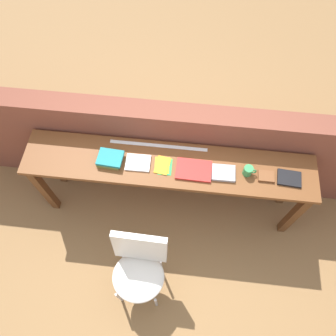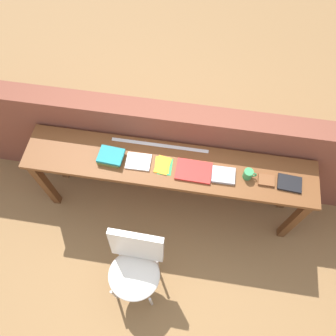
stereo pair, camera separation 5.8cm
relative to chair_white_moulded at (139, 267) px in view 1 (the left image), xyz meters
The scene contains 13 objects.
ground_plane 0.74m from the chair_white_moulded, 72.19° to the left, with size 40.00×40.00×0.00m, color olive.
brick_wall_back 1.15m from the chair_white_moulded, 81.97° to the left, with size 6.00×0.20×1.16m, color brown.
sideboard 0.84m from the chair_white_moulded, 78.64° to the left, with size 2.50×0.44×0.88m.
chair_white_moulded is the anchor object (origin of this frame).
book_stack_leftmost 0.93m from the chair_white_moulded, 113.22° to the left, with size 0.22×0.18×0.06m.
magazine_cycling 0.86m from the chair_white_moulded, 97.07° to the left, with size 0.21×0.16×0.02m, color white.
pamphlet_pile_colourful 0.86m from the chair_white_moulded, 81.45° to the left, with size 0.15×0.18×0.01m.
book_open_centre 0.92m from the chair_white_moulded, 63.73° to the left, with size 0.30×0.20×0.02m, color red.
book_grey_hardcover 1.05m from the chair_white_moulded, 50.58° to the left, with size 0.19×0.15×0.03m, color #9E9EA3.
mug 1.20m from the chair_white_moulded, 43.70° to the left, with size 0.11×0.08×0.09m.
leather_journal_brown 1.29m from the chair_white_moulded, 38.17° to the left, with size 0.13×0.10×0.02m, color brown.
book_repair_rightmost 1.44m from the chair_white_moulded, 33.46° to the left, with size 0.19×0.14×0.02m, color black.
ruler_metal_back_edge 1.03m from the chair_white_moulded, 86.84° to the left, with size 0.85×0.03×0.00m, color silver.
Camera 1 is at (0.14, -1.01, 3.31)m, focal length 35.00 mm.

